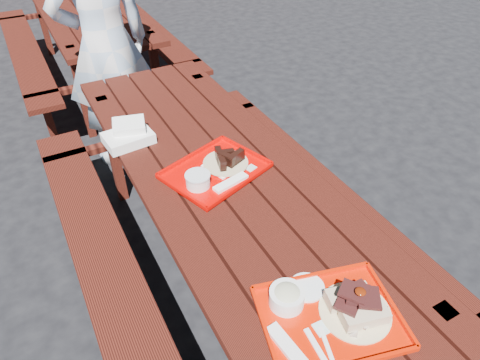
{
  "coord_description": "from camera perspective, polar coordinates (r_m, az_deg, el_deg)",
  "views": [
    {
      "loc": [
        -0.65,
        -1.35,
        1.91
      ],
      "look_at": [
        0.0,
        -0.15,
        0.82
      ],
      "focal_mm": 32.0,
      "sensor_mm": 36.0,
      "label": 1
    }
  ],
  "objects": [
    {
      "name": "picnic_table_near",
      "position": [
        2.02,
        -2.04,
        -3.41
      ],
      "size": [
        1.41,
        2.4,
        0.75
      ],
      "color": "#46150D",
      "rests_on": "ground"
    },
    {
      "name": "near_tray",
      "position": [
        1.4,
        11.62,
        -16.43
      ],
      "size": [
        0.49,
        0.42,
        0.13
      ],
      "color": "red",
      "rests_on": "picnic_table_near"
    },
    {
      "name": "far_tray",
      "position": [
        1.88,
        -3.31,
        1.28
      ],
      "size": [
        0.5,
        0.44,
        0.07
      ],
      "color": "#CB0300",
      "rests_on": "picnic_table_near"
    },
    {
      "name": "person",
      "position": [
        3.03,
        -17.52,
        16.76
      ],
      "size": [
        0.67,
        0.47,
        1.72
      ],
      "primitive_type": "imported",
      "rotation": [
        0.0,
        0.0,
        3.25
      ],
      "color": "#ACC4E3",
      "rests_on": "ground"
    },
    {
      "name": "white_cloth",
      "position": [
        2.15,
        -14.65,
        5.89
      ],
      "size": [
        0.24,
        0.2,
        0.09
      ],
      "color": "white",
      "rests_on": "picnic_table_near"
    },
    {
      "name": "ground",
      "position": [
        2.43,
        -1.73,
        -13.25
      ],
      "size": [
        60.0,
        60.0,
        0.0
      ],
      "primitive_type": "plane",
      "color": "black",
      "rests_on": "ground"
    },
    {
      "name": "picnic_table_far",
      "position": [
        4.41,
        -19.69,
        18.83
      ],
      "size": [
        1.41,
        2.4,
        0.75
      ],
      "color": "#46150D",
      "rests_on": "ground"
    }
  ]
}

